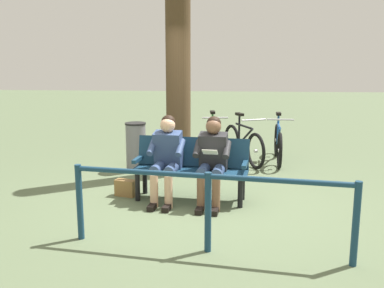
% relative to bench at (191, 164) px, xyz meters
% --- Properties ---
extents(ground_plane, '(40.00, 40.00, 0.00)m').
position_rel_bench_xyz_m(ground_plane, '(-0.13, 0.22, -0.51)').
color(ground_plane, '#566647').
extents(bench, '(1.64, 0.66, 0.87)m').
position_rel_bench_xyz_m(bench, '(0.00, 0.00, 0.00)').
color(bench, navy).
rests_on(bench, ground).
extents(person_reading, '(0.52, 0.80, 1.20)m').
position_rel_bench_xyz_m(person_reading, '(-0.30, 0.20, 0.16)').
color(person_reading, '#262628').
rests_on(person_reading, ground).
extents(person_companion, '(0.52, 0.80, 1.20)m').
position_rel_bench_xyz_m(person_companion, '(0.33, 0.13, 0.16)').
color(person_companion, '#334772').
rests_on(person_companion, ground).
extents(handbag, '(0.33, 0.22, 0.24)m').
position_rel_bench_xyz_m(handbag, '(0.96, -0.03, -0.39)').
color(handbag, olive).
rests_on(handbag, ground).
extents(tree_trunk, '(0.42, 0.42, 4.17)m').
position_rel_bench_xyz_m(tree_trunk, '(0.34, -1.40, 1.58)').
color(tree_trunk, '#4C3823').
rests_on(tree_trunk, ground).
extents(litter_bin, '(0.37, 0.37, 0.86)m').
position_rel_bench_xyz_m(litter_bin, '(1.12, -1.51, -0.08)').
color(litter_bin, slate).
rests_on(litter_bin, ground).
extents(bicycle_silver, '(0.48, 1.68, 0.94)m').
position_rel_bench_xyz_m(bicycle_silver, '(-1.47, -2.35, -0.15)').
color(bicycle_silver, black).
rests_on(bicycle_silver, ground).
extents(bicycle_green, '(0.77, 1.55, 0.94)m').
position_rel_bench_xyz_m(bicycle_green, '(-0.80, -2.23, -0.15)').
color(bicycle_green, black).
rests_on(bicycle_green, ground).
extents(bicycle_blue, '(0.48, 1.68, 0.94)m').
position_rel_bench_xyz_m(bicycle_blue, '(-0.22, -2.48, -0.15)').
color(bicycle_blue, black).
rests_on(bicycle_blue, ground).
extents(railing_fence, '(2.91, 0.48, 0.85)m').
position_rel_bench_xyz_m(railing_fence, '(-0.32, 1.72, 0.08)').
color(railing_fence, navy).
rests_on(railing_fence, ground).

